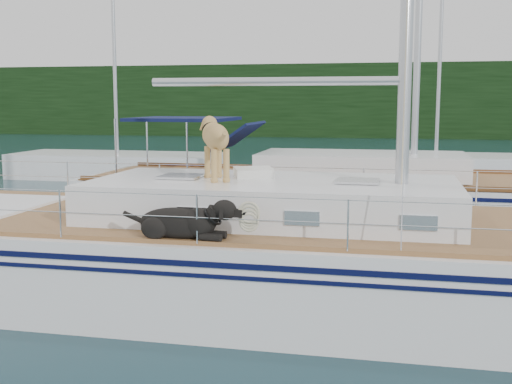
# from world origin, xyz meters

# --- Properties ---
(ground) EXTENTS (120.00, 120.00, 0.00)m
(ground) POSITION_xyz_m (0.00, 0.00, 0.00)
(ground) COLOR black
(ground) RESTS_ON ground
(tree_line) EXTENTS (90.00, 3.00, 6.00)m
(tree_line) POSITION_xyz_m (0.00, 45.00, 3.00)
(tree_line) COLOR black
(tree_line) RESTS_ON ground
(shore_bank) EXTENTS (92.00, 1.00, 1.20)m
(shore_bank) POSITION_xyz_m (0.00, 46.20, 0.60)
(shore_bank) COLOR #595147
(shore_bank) RESTS_ON ground
(main_sailboat) EXTENTS (12.00, 3.80, 14.01)m
(main_sailboat) POSITION_xyz_m (0.09, -0.01, 0.68)
(main_sailboat) COLOR white
(main_sailboat) RESTS_ON ground
(neighbor_sailboat) EXTENTS (11.00, 3.50, 13.30)m
(neighbor_sailboat) POSITION_xyz_m (0.64, 6.32, 0.63)
(neighbor_sailboat) COLOR white
(neighbor_sailboat) RESTS_ON ground
(bg_boat_west) EXTENTS (8.00, 3.00, 11.65)m
(bg_boat_west) POSITION_xyz_m (-8.00, 14.00, 0.45)
(bg_boat_west) COLOR white
(bg_boat_west) RESTS_ON ground
(bg_boat_center) EXTENTS (7.20, 3.00, 11.65)m
(bg_boat_center) POSITION_xyz_m (4.00, 16.00, 0.45)
(bg_boat_center) COLOR white
(bg_boat_center) RESTS_ON ground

